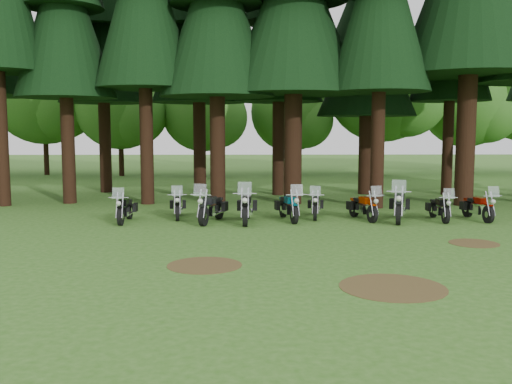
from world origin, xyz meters
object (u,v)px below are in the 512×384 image
(motorcycle_4, at_px, (289,208))
(motorcycle_0, at_px, (125,210))
(motorcycle_8, at_px, (439,209))
(motorcycle_9, at_px, (478,208))
(motorcycle_7, at_px, (399,206))
(motorcycle_1, at_px, (178,206))
(motorcycle_3, at_px, (246,208))
(motorcycle_2, at_px, (211,209))
(motorcycle_6, at_px, (363,208))
(motorcycle_5, at_px, (315,206))

(motorcycle_4, bearing_deg, motorcycle_0, 171.68)
(motorcycle_8, xyz_separation_m, motorcycle_9, (1.42, 0.09, 0.02))
(motorcycle_0, height_order, motorcycle_7, motorcycle_7)
(motorcycle_7, distance_m, motorcycle_8, 1.48)
(motorcycle_1, relative_size, motorcycle_3, 0.85)
(motorcycle_2, bearing_deg, motorcycle_9, 18.72)
(motorcycle_1, distance_m, motorcycle_2, 1.65)
(motorcycle_6, xyz_separation_m, motorcycle_9, (4.10, -0.14, -0.00))
(motorcycle_4, distance_m, motorcycle_9, 6.80)
(motorcycle_5, distance_m, motorcycle_7, 2.99)
(motorcycle_0, xyz_separation_m, motorcycle_2, (3.03, -0.11, 0.05))
(motorcycle_9, bearing_deg, motorcycle_6, 171.17)
(motorcycle_5, bearing_deg, motorcycle_6, -10.07)
(motorcycle_5, distance_m, motorcycle_9, 5.80)
(motorcycle_0, distance_m, motorcycle_8, 11.14)
(motorcycle_6, relative_size, motorcycle_9, 0.99)
(motorcycle_0, bearing_deg, motorcycle_6, 2.88)
(motorcycle_8, bearing_deg, motorcycle_2, -177.52)
(motorcycle_0, xyz_separation_m, motorcycle_1, (1.73, 0.91, -0.01))
(motorcycle_6, bearing_deg, motorcycle_9, -16.79)
(motorcycle_6, distance_m, motorcycle_8, 2.70)
(motorcycle_6, height_order, motorcycle_7, motorcycle_7)
(motorcycle_8, bearing_deg, motorcycle_5, 170.70)
(motorcycle_4, bearing_deg, motorcycle_3, -175.47)
(motorcycle_1, distance_m, motorcycle_9, 10.84)
(motorcycle_0, relative_size, motorcycle_5, 1.03)
(motorcycle_6, relative_size, motorcycle_7, 0.84)
(motorcycle_3, distance_m, motorcycle_9, 8.31)
(motorcycle_2, xyz_separation_m, motorcycle_6, (5.42, 0.48, -0.05))
(motorcycle_9, bearing_deg, motorcycle_2, 175.20)
(motorcycle_6, xyz_separation_m, motorcycle_7, (1.22, -0.32, 0.08))
(motorcycle_2, bearing_deg, motorcycle_7, 18.06)
(motorcycle_8, bearing_deg, motorcycle_3, -176.82)
(motorcycle_3, xyz_separation_m, motorcycle_9, (8.30, 0.39, -0.07))
(motorcycle_1, height_order, motorcycle_4, motorcycle_4)
(motorcycle_0, bearing_deg, motorcycle_4, 2.90)
(motorcycle_2, distance_m, motorcycle_5, 3.90)
(motorcycle_2, distance_m, motorcycle_9, 9.53)
(motorcycle_5, xyz_separation_m, motorcycle_8, (4.34, -0.77, -0.01))
(motorcycle_5, bearing_deg, motorcycle_4, -140.29)
(motorcycle_4, height_order, motorcycle_8, motorcycle_4)
(motorcycle_7, bearing_deg, motorcycle_5, 179.88)
(motorcycle_1, bearing_deg, motorcycle_3, -29.00)
(motorcycle_3, height_order, motorcycle_4, motorcycle_3)
(motorcycle_2, relative_size, motorcycle_5, 1.13)
(motorcycle_4, relative_size, motorcycle_9, 1.06)
(motorcycle_7, xyz_separation_m, motorcycle_9, (2.89, 0.18, -0.09))
(motorcycle_0, bearing_deg, motorcycle_1, 28.17)
(motorcycle_0, height_order, motorcycle_8, motorcycle_0)
(motorcycle_7, height_order, motorcycle_8, motorcycle_7)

